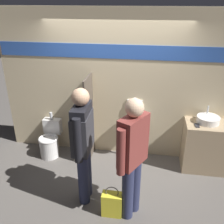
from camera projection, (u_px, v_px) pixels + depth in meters
name	position (u px, v px, depth m)	size (l,w,h in m)	color
ground_plane	(111.00, 168.00, 4.53)	(16.00, 16.00, 0.00)	#5B5651
display_wall	(116.00, 86.00, 4.49)	(4.27, 0.07, 2.70)	beige
sink_counter	(207.00, 146.00, 4.38)	(0.83, 0.52, 0.88)	tan
sink_basin	(208.00, 120.00, 4.23)	(0.38, 0.38, 0.25)	white
cell_phone	(197.00, 126.00, 4.13)	(0.07, 0.14, 0.01)	#232328
divider_near_counter	(89.00, 120.00, 4.52)	(0.03, 0.55, 1.61)	#4C4238
urinal_near_counter	(134.00, 120.00, 4.52)	(0.30, 0.32, 1.19)	silver
toilet	(50.00, 141.00, 4.83)	(0.37, 0.54, 0.82)	white
person_in_vest	(83.00, 140.00, 3.45)	(0.24, 0.62, 1.78)	#282D4C
person_with_lanyard	(133.00, 156.00, 3.20)	(0.39, 0.55, 1.76)	#282D4C
shopping_bag	(112.00, 204.00, 3.50)	(0.28, 0.16, 0.49)	yellow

